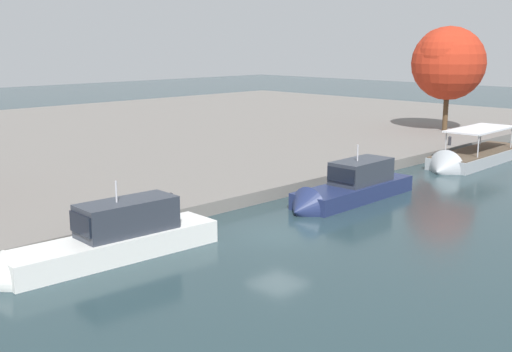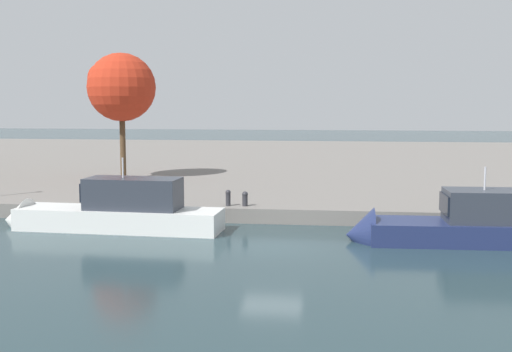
{
  "view_description": "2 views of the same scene",
  "coord_description": "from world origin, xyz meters",
  "px_view_note": "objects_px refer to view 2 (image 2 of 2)",
  "views": [
    {
      "loc": [
        -22.0,
        -20.53,
        9.28
      ],
      "look_at": [
        1.2,
        2.75,
        2.39
      ],
      "focal_mm": 45.18,
      "sensor_mm": 36.0,
      "label": 1
    },
    {
      "loc": [
        2.54,
        -26.01,
        6.03
      ],
      "look_at": [
        -1.13,
        3.63,
        2.55
      ],
      "focal_mm": 45.23,
      "sensor_mm": 36.0,
      "label": 2
    }
  ],
  "objects_px": {
    "motor_yacht_1": "(110,216)",
    "tree_3": "(121,87)",
    "motor_yacht_2": "(464,229)",
    "mooring_bollard_0": "(228,197)",
    "mooring_bollard_2": "(245,198)"
  },
  "relations": [
    {
      "from": "motor_yacht_1",
      "to": "tree_3",
      "type": "relative_size",
      "value": 1.26
    },
    {
      "from": "motor_yacht_1",
      "to": "tree_3",
      "type": "height_order",
      "value": "tree_3"
    },
    {
      "from": "motor_yacht_2",
      "to": "mooring_bollard_0",
      "type": "distance_m",
      "value": 11.6
    },
    {
      "from": "motor_yacht_1",
      "to": "tree_3",
      "type": "bearing_deg",
      "value": -70.94
    },
    {
      "from": "motor_yacht_1",
      "to": "mooring_bollard_2",
      "type": "bearing_deg",
      "value": -149.67
    },
    {
      "from": "motor_yacht_1",
      "to": "tree_3",
      "type": "distance_m",
      "value": 15.8
    },
    {
      "from": "motor_yacht_1",
      "to": "mooring_bollard_0",
      "type": "height_order",
      "value": "motor_yacht_1"
    },
    {
      "from": "motor_yacht_1",
      "to": "motor_yacht_2",
      "type": "distance_m",
      "value": 16.0
    },
    {
      "from": "mooring_bollard_0",
      "to": "tree_3",
      "type": "bearing_deg",
      "value": 130.27
    },
    {
      "from": "mooring_bollard_0",
      "to": "tree_3",
      "type": "relative_size",
      "value": 0.1
    },
    {
      "from": "motor_yacht_2",
      "to": "mooring_bollard_2",
      "type": "relative_size",
      "value": 13.47
    },
    {
      "from": "motor_yacht_1",
      "to": "mooring_bollard_2",
      "type": "relative_size",
      "value": 14.35
    },
    {
      "from": "motor_yacht_2",
      "to": "mooring_bollard_2",
      "type": "distance_m",
      "value": 10.82
    },
    {
      "from": "tree_3",
      "to": "mooring_bollard_0",
      "type": "bearing_deg",
      "value": -49.73
    },
    {
      "from": "motor_yacht_1",
      "to": "mooring_bollard_0",
      "type": "bearing_deg",
      "value": -146.25
    }
  ]
}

